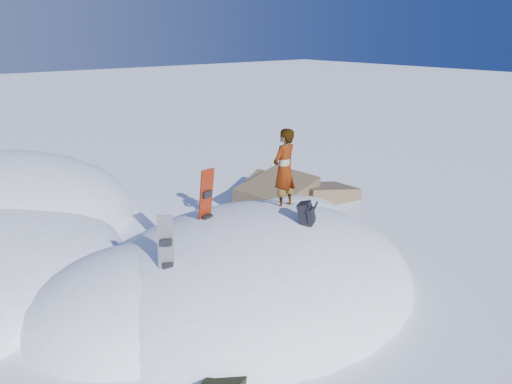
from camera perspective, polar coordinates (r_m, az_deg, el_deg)
ground at (r=10.47m, az=-0.13°, el=-10.59°), size 120.00×120.00×0.00m
snow_mound at (r=10.54m, az=-1.71°, el=-10.39°), size 8.00×6.00×3.00m
rock_outcrop at (r=14.78m, az=3.75°, el=-1.81°), size 4.68×4.41×1.68m
snowboard_red at (r=10.04m, az=-5.78°, el=-1.87°), size 0.36×0.32×1.71m
snowboard_dark at (r=8.67m, az=-10.20°, el=-7.21°), size 0.38×0.39×1.42m
backpack at (r=9.74m, az=5.82°, el=-2.51°), size 0.44×0.49×0.54m
gear_pile at (r=7.76m, az=-3.64°, el=-20.99°), size 1.00×0.78×0.26m
person at (r=10.58m, az=3.24°, el=2.61°), size 0.72×0.55×1.75m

